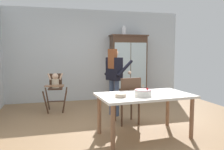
# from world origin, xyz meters

# --- Properties ---
(ground_plane) EXTENTS (6.24, 6.24, 0.00)m
(ground_plane) POSITION_xyz_m (0.00, 0.00, 0.00)
(ground_plane) COLOR #93704C
(wall_back) EXTENTS (5.32, 0.06, 2.70)m
(wall_back) POSITION_xyz_m (0.00, 2.63, 1.35)
(wall_back) COLOR silver
(wall_back) RESTS_ON ground_plane
(china_cabinet) EXTENTS (1.12, 0.48, 1.96)m
(china_cabinet) POSITION_xyz_m (0.95, 2.37, 0.99)
(china_cabinet) COLOR #4C3323
(china_cabinet) RESTS_ON ground_plane
(ceramic_vase) EXTENTS (0.13, 0.13, 0.27)m
(ceramic_vase) POSITION_xyz_m (0.81, 2.37, 2.08)
(ceramic_vase) COLOR white
(ceramic_vase) RESTS_ON china_cabinet
(high_chair_with_toddler) EXTENTS (0.62, 0.72, 0.95)m
(high_chair_with_toddler) POSITION_xyz_m (-1.24, 1.49, 0.65)
(high_chair_with_toddler) COLOR #4C3323
(high_chair_with_toddler) RESTS_ON ground_plane
(adult_person) EXTENTS (0.66, 0.65, 1.53)m
(adult_person) POSITION_xyz_m (0.07, 0.79, 0.97)
(adult_person) COLOR #3D4C6B
(adult_person) RESTS_ON ground_plane
(dining_table) EXTENTS (1.66, 1.03, 0.74)m
(dining_table) POSITION_xyz_m (0.22, -0.60, 0.65)
(dining_table) COLOR silver
(dining_table) RESTS_ON ground_plane
(birthday_cake) EXTENTS (0.28, 0.28, 0.19)m
(birthday_cake) POSITION_xyz_m (0.13, -0.74, 0.79)
(birthday_cake) COLOR white
(birthday_cake) RESTS_ON dining_table
(serving_bowl) EXTENTS (0.18, 0.18, 0.05)m
(serving_bowl) POSITION_xyz_m (-0.26, -0.73, 0.77)
(serving_bowl) COLOR #C6AD93
(serving_bowl) RESTS_ON dining_table
(dining_chair_far_side) EXTENTS (0.47, 0.47, 0.96)m
(dining_chair_far_side) POSITION_xyz_m (0.17, 0.07, 0.56)
(dining_chair_far_side) COLOR #4C3323
(dining_chair_far_side) RESTS_ON ground_plane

